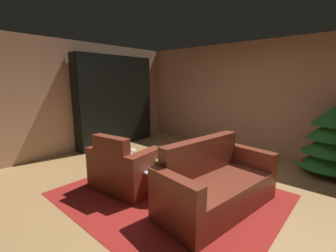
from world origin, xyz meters
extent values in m
plane|color=tan|center=(0.00, 0.00, 0.00)|extent=(7.67, 7.67, 0.00)
cube|color=tan|center=(0.00, 2.77, 1.29)|extent=(6.51, 0.06, 2.57)
cube|color=tan|center=(-3.22, 0.00, 1.29)|extent=(0.06, 5.61, 2.57)
cube|color=maroon|center=(-0.09, -0.23, 0.00)|extent=(2.98, 2.53, 0.01)
cube|color=black|center=(-2.84, 0.96, 1.15)|extent=(0.03, 2.17, 2.29)
cube|color=black|center=(-3.00, 2.03, 1.15)|extent=(0.35, 0.03, 2.29)
cube|color=black|center=(-3.00, -0.11, 1.15)|extent=(0.35, 0.03, 2.29)
cube|color=black|center=(-3.00, 0.96, 0.01)|extent=(0.32, 2.12, 0.03)
cube|color=black|center=(-3.00, 0.96, 0.47)|extent=(0.32, 2.12, 0.03)
cube|color=black|center=(-3.00, 0.96, 0.92)|extent=(0.32, 2.12, 0.02)
cube|color=black|center=(-3.00, 0.96, 1.37)|extent=(0.32, 2.12, 0.02)
cube|color=black|center=(-3.00, 0.96, 1.83)|extent=(0.32, 2.12, 0.02)
cube|color=black|center=(-3.00, 0.96, 2.28)|extent=(0.32, 2.12, 0.03)
cube|color=black|center=(-3.13, 0.96, 0.84)|extent=(0.05, 1.16, 0.73)
cube|color=black|center=(-3.10, 0.96, 0.84)|extent=(0.03, 1.19, 0.76)
cube|color=#3D723C|center=(-3.04, 1.98, 0.16)|extent=(0.25, 0.05, 0.26)
cube|color=orange|center=(-3.06, 1.93, 0.16)|extent=(0.22, 0.04, 0.26)
cube|color=navy|center=(-3.08, 1.89, 0.20)|extent=(0.16, 0.03, 0.36)
cube|color=#924B9B|center=(-3.08, 1.85, 0.20)|extent=(0.16, 0.04, 0.35)
cube|color=#503425|center=(-3.05, 1.80, 0.20)|extent=(0.24, 0.04, 0.35)
cube|color=navy|center=(-3.08, 1.76, 0.15)|extent=(0.16, 0.03, 0.26)
cube|color=#89529D|center=(-3.05, 1.72, 0.22)|extent=(0.23, 0.04, 0.38)
cube|color=gold|center=(-3.07, 1.68, 0.21)|extent=(0.19, 0.03, 0.37)
cube|color=yellow|center=(-3.08, 1.64, 0.21)|extent=(0.17, 0.04, 0.37)
cube|color=orange|center=(-3.04, 1.98, 1.52)|extent=(0.26, 0.03, 0.26)
cube|color=#167296|center=(-3.08, 1.94, 1.53)|extent=(0.18, 0.03, 0.30)
cube|color=red|center=(-3.05, 1.89, 1.52)|extent=(0.22, 0.03, 0.27)
cube|color=#137F7F|center=(-3.06, 1.85, 1.57)|extent=(0.21, 0.05, 0.37)
cube|color=gold|center=(-3.06, 1.80, 1.55)|extent=(0.21, 0.03, 0.32)
cube|color=red|center=(-3.06, 1.75, 1.51)|extent=(0.21, 0.05, 0.25)
cube|color=#297E4C|center=(-3.05, 1.70, 1.55)|extent=(0.23, 0.03, 0.34)
cube|color=orange|center=(-3.05, 1.65, 1.51)|extent=(0.23, 0.05, 0.24)
cube|color=#277C45|center=(-3.04, 1.60, 1.55)|extent=(0.26, 0.04, 0.32)
cube|color=#AA9E90|center=(-3.07, 1.96, 1.98)|extent=(0.19, 0.04, 0.28)
cube|color=#ACA299|center=(-3.04, 1.92, 2.03)|extent=(0.25, 0.03, 0.38)
cube|color=#11468C|center=(-3.04, 1.88, 2.02)|extent=(0.24, 0.03, 0.35)
cube|color=#2D863D|center=(-3.04, 1.84, 1.98)|extent=(0.25, 0.03, 0.28)
cube|color=teal|center=(-3.04, 1.80, 2.00)|extent=(0.25, 0.03, 0.32)
cube|color=#974E99|center=(-3.06, 1.76, 1.98)|extent=(0.20, 0.05, 0.28)
cube|color=orange|center=(-3.05, 1.70, 1.97)|extent=(0.23, 0.05, 0.26)
cube|color=#1B557E|center=(-3.06, 1.65, 2.00)|extent=(0.20, 0.03, 0.33)
cube|color=maroon|center=(-0.77, -0.52, 0.20)|extent=(0.72, 0.76, 0.39)
cube|color=maroon|center=(-0.73, -0.78, 0.64)|extent=(0.65, 0.23, 0.50)
cube|color=maroon|center=(-0.37, -0.46, 0.33)|extent=(0.27, 0.70, 0.67)
cube|color=maroon|center=(-1.17, -0.57, 0.33)|extent=(0.27, 0.70, 0.67)
ellipsoid|color=beige|center=(-0.78, -0.45, 0.48)|extent=(0.30, 0.22, 0.18)
sphere|color=beige|center=(-0.81, -0.33, 0.54)|extent=(0.13, 0.13, 0.13)
cube|color=brown|center=(0.61, -0.07, 0.20)|extent=(0.96, 1.49, 0.40)
cube|color=brown|center=(0.31, -0.03, 0.65)|extent=(0.36, 1.41, 0.49)
cube|color=brown|center=(0.50, -0.84, 0.34)|extent=(0.79, 0.26, 0.68)
cube|color=brown|center=(0.72, 0.70, 0.34)|extent=(0.79, 0.26, 0.68)
cylinder|color=black|center=(-0.06, -0.30, 0.20)|extent=(0.04, 0.04, 0.40)
cylinder|color=black|center=(-0.32, -0.15, 0.20)|extent=(0.04, 0.04, 0.40)
cylinder|color=black|center=(-0.31, -0.43, 0.20)|extent=(0.04, 0.04, 0.40)
cylinder|color=silver|center=(-0.22, -0.29, 0.41)|extent=(0.60, 0.60, 0.02)
cube|color=#B52F31|center=(-0.27, -0.25, 0.43)|extent=(0.16, 0.13, 0.02)
cube|color=#3B4E90|center=(-0.28, -0.23, 0.46)|extent=(0.16, 0.13, 0.02)
cube|color=#3D7647|center=(-0.27, -0.24, 0.48)|extent=(0.21, 0.11, 0.02)
cube|color=#D4C650|center=(-0.27, -0.25, 0.51)|extent=(0.21, 0.13, 0.03)
cylinder|color=#273950|center=(-0.09, -0.19, 0.53)|extent=(0.07, 0.07, 0.22)
cylinder|color=#273950|center=(-0.09, -0.19, 0.68)|extent=(0.03, 0.03, 0.08)
cylinder|color=brown|center=(1.56, 2.22, 0.08)|extent=(0.08, 0.08, 0.15)
cone|color=#276D2A|center=(1.56, 2.22, 0.32)|extent=(0.98, 0.98, 0.34)
cone|color=#276D2A|center=(1.56, 2.22, 0.58)|extent=(0.89, 0.89, 0.34)
cone|color=#276D2A|center=(1.56, 2.22, 0.83)|extent=(0.79, 0.79, 0.34)
cone|color=#276D2A|center=(1.56, 2.22, 1.09)|extent=(0.70, 0.70, 0.34)
sphere|color=red|center=(1.20, 2.05, 0.23)|extent=(0.06, 0.06, 0.06)
sphere|color=yellow|center=(1.37, 2.58, 0.39)|extent=(0.06, 0.06, 0.06)
camera|label=1|loc=(1.95, -2.59, 1.68)|focal=24.27mm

